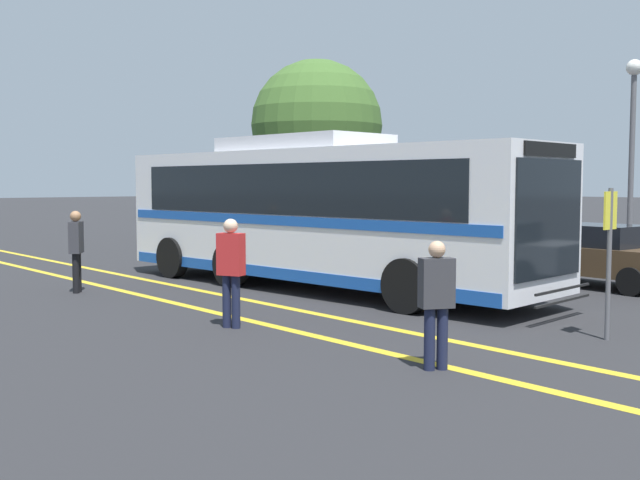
{
  "coord_description": "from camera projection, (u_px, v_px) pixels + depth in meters",
  "views": [
    {
      "loc": [
        12.37,
        -11.3,
        2.33
      ],
      "look_at": [
        -0.01,
        -0.44,
        1.08
      ],
      "focal_mm": 42.0,
      "sensor_mm": 36.0,
      "label": 1
    }
  ],
  "objects": [
    {
      "name": "ground_plane",
      "position": [
        335.0,
        287.0,
        16.88
      ],
      "size": [
        220.0,
        220.0,
        0.0
      ],
      "primitive_type": "plane",
      "color": "#262628"
    },
    {
      "name": "lane_strip_0",
      "position": [
        238.0,
        298.0,
        15.15
      ],
      "size": [
        30.85,
        0.2,
        0.01
      ],
      "primitive_type": "cube",
      "rotation": [
        0.0,
        0.0,
        1.57
      ],
      "color": "gold",
      "rests_on": "ground_plane"
    },
    {
      "name": "lane_strip_1",
      "position": [
        183.0,
        305.0,
        14.3
      ],
      "size": [
        30.85,
        0.2,
        0.01
      ],
      "primitive_type": "cube",
      "rotation": [
        0.0,
        0.0,
        1.57
      ],
      "color": "gold",
      "rests_on": "ground_plane"
    },
    {
      "name": "curb_strip",
      "position": [
        500.0,
        263.0,
        21.02
      ],
      "size": [
        38.85,
        0.36,
        0.15
      ],
      "primitive_type": "cube",
      "color": "#99999E",
      "rests_on": "ground_plane"
    },
    {
      "name": "transit_bus",
      "position": [
        320.0,
        210.0,
        16.47
      ],
      "size": [
        11.31,
        3.37,
        3.37
      ],
      "rotation": [
        0.0,
        0.0,
        -1.49
      ],
      "color": "silver",
      "rests_on": "ground_plane"
    },
    {
      "name": "parked_car_0",
      "position": [
        261.0,
        227.0,
        26.9
      ],
      "size": [
        4.8,
        2.03,
        1.45
      ],
      "rotation": [
        0.0,
        0.0,
        -1.64
      ],
      "color": "black",
      "rests_on": "ground_plane"
    },
    {
      "name": "parked_car_1",
      "position": [
        404.0,
        242.0,
        21.27
      ],
      "size": [
        4.69,
        2.07,
        1.27
      ],
      "rotation": [
        0.0,
        0.0,
        1.58
      ],
      "color": "maroon",
      "rests_on": "ground_plane"
    },
    {
      "name": "parked_car_2",
      "position": [
        597.0,
        255.0,
        16.91
      ],
      "size": [
        4.26,
        1.97,
        1.4
      ],
      "rotation": [
        0.0,
        0.0,
        1.52
      ],
      "color": "#4C3823",
      "rests_on": "ground_plane"
    },
    {
      "name": "pedestrian_0",
      "position": [
        231.0,
        266.0,
        11.98
      ],
      "size": [
        0.47,
        0.37,
        1.76
      ],
      "rotation": [
        0.0,
        0.0,
        3.57
      ],
      "color": "#191E38",
      "rests_on": "ground_plane"
    },
    {
      "name": "pedestrian_1",
      "position": [
        436.0,
        297.0,
        9.28
      ],
      "size": [
        0.39,
        0.47,
        1.62
      ],
      "rotation": [
        0.0,
        0.0,
        1.08
      ],
      "color": "#191E38",
      "rests_on": "ground_plane"
    },
    {
      "name": "pedestrian_2",
      "position": [
        76.0,
        246.0,
        15.86
      ],
      "size": [
        0.47,
        0.43,
        1.75
      ],
      "rotation": [
        0.0,
        0.0,
        2.48
      ],
      "color": "black",
      "rests_on": "ground_plane"
    },
    {
      "name": "bus_stop_sign",
      "position": [
        609.0,
        244.0,
        11.02
      ],
      "size": [
        0.07,
        0.4,
        2.26
      ],
      "rotation": [
        0.0,
        0.0,
        -1.49
      ],
      "color": "#59595E",
      "rests_on": "ground_plane"
    },
    {
      "name": "street_lamp",
      "position": [
        632.0,
        130.0,
        19.41
      ],
      "size": [
        0.41,
        0.41,
        5.52
      ],
      "color": "#59595E",
      "rests_on": "ground_plane"
    },
    {
      "name": "tree_0",
      "position": [
        317.0,
        126.0,
        29.56
      ],
      "size": [
        5.19,
        5.19,
        7.19
      ],
      "color": "#513823",
      "rests_on": "ground_plane"
    }
  ]
}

